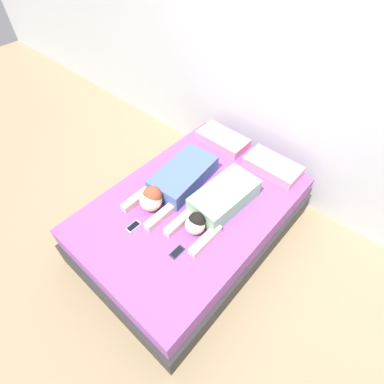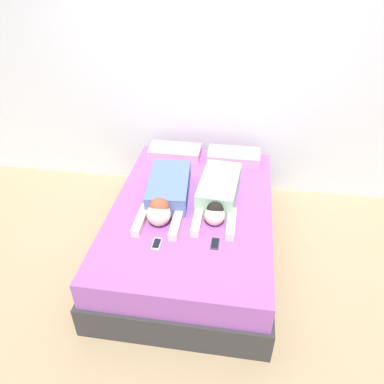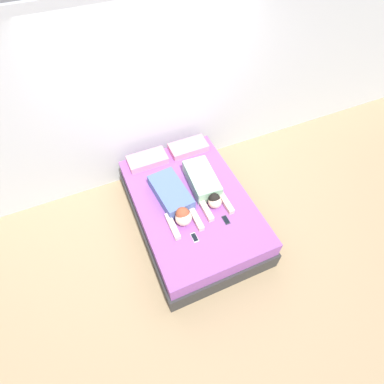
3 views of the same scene
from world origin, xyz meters
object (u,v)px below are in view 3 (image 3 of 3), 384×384
object	(u,v)px
bed	(192,211)
person_right	(205,184)
cell_phone_left	(195,238)
cell_phone_right	(226,220)
pillow_head_left	(147,160)
pillow_head_right	(188,147)
person_left	(174,200)

from	to	relation	value
bed	person_right	distance (m)	0.44
cell_phone_left	cell_phone_right	distance (m)	0.46
person_right	cell_phone_left	xyz separation A→B (m)	(-0.42, -0.63, -0.09)
pillow_head_left	cell_phone_right	world-z (taller)	pillow_head_left
pillow_head_right	person_left	size ratio (longest dim) A/B	0.56
pillow_head_right	cell_phone_right	bearing A→B (deg)	-92.76
bed	person_right	xyz separation A→B (m)	(0.22, 0.09, 0.37)
bed	cell_phone_left	distance (m)	0.63
pillow_head_right	cell_phone_left	distance (m)	1.48
pillow_head_left	cell_phone_left	size ratio (longest dim) A/B	4.27
bed	cell_phone_left	xyz separation A→B (m)	(-0.20, -0.53, 0.28)
cell_phone_right	bed	bearing A→B (deg)	118.65
pillow_head_right	pillow_head_left	bearing A→B (deg)	180.00
bed	cell_phone_right	world-z (taller)	cell_phone_right
bed	cell_phone_left	size ratio (longest dim) A/B	16.50
pillow_head_left	person_right	distance (m)	0.93
pillow_head_left	pillow_head_right	distance (m)	0.63
pillow_head_left	cell_phone_right	distance (m)	1.44
pillow_head_right	person_left	world-z (taller)	person_left
pillow_head_left	pillow_head_right	bearing A→B (deg)	0.00
bed	person_left	distance (m)	0.44
pillow_head_left	cell_phone_left	xyz separation A→B (m)	(0.12, -1.39, -0.05)
bed	cell_phone_right	distance (m)	0.60
pillow_head_right	person_right	xyz separation A→B (m)	(-0.09, -0.76, 0.04)
person_left	cell_phone_left	bearing A→B (deg)	-86.35
cell_phone_right	cell_phone_left	bearing A→B (deg)	-171.17
pillow_head_right	cell_phone_right	size ratio (longest dim) A/B	4.27
pillow_head_left	pillow_head_right	world-z (taller)	same
person_right	bed	bearing A→B (deg)	-156.85
bed	person_right	size ratio (longest dim) A/B	2.29
person_left	person_right	distance (m)	0.46
person_left	cell_phone_right	size ratio (longest dim) A/B	7.59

